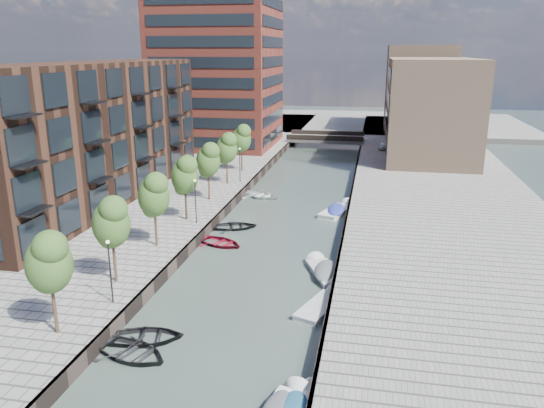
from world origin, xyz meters
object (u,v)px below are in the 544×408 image
(tree_3, at_px, (185,174))
(tree_6, at_px, (241,138))
(tree_1, at_px, (111,221))
(motorboat_4, at_px, (323,271))
(tree_4, at_px, (208,159))
(car, at_px, (383,146))
(sloop_3, at_px, (260,198))
(sloop_0, at_px, (132,356))
(motorboat_3, at_px, (338,210))
(sloop_1, at_px, (146,341))
(bridge, at_px, (326,138))
(tree_0, at_px, (49,261))
(sloop_4, at_px, (235,228))
(sloop_2, at_px, (220,245))
(motorboat_2, at_px, (324,305))
(tree_2, at_px, (154,194))
(tree_5, at_px, (226,147))

(tree_3, bearing_deg, tree_6, 90.00)
(tree_1, xyz_separation_m, motorboat_4, (13.55, 6.26, -5.11))
(tree_4, distance_m, car, 38.22)
(tree_3, bearing_deg, sloop_3, 70.12)
(sloop_0, distance_m, motorboat_3, 30.41)
(sloop_1, bearing_deg, motorboat_3, -33.81)
(tree_6, height_order, motorboat_4, tree_6)
(bridge, relative_size, sloop_0, 2.84)
(sloop_3, bearing_deg, tree_0, -165.71)
(tree_3, xyz_separation_m, sloop_4, (4.33, 1.08, -5.31))
(sloop_2, distance_m, sloop_3, 15.55)
(tree_4, distance_m, motorboat_3, 14.47)
(tree_6, relative_size, motorboat_2, 1.20)
(bridge, distance_m, sloop_3, 35.11)
(motorboat_3, bearing_deg, sloop_2, -129.07)
(tree_2, xyz_separation_m, sloop_0, (4.37, -13.97, -5.31))
(sloop_1, relative_size, motorboat_2, 0.89)
(sloop_0, bearing_deg, tree_3, 30.83)
(tree_0, distance_m, sloop_2, 18.88)
(bridge, bearing_deg, sloop_0, -93.47)
(tree_2, xyz_separation_m, sloop_4, (4.33, 8.08, -5.31))
(sloop_4, bearing_deg, sloop_0, 162.23)
(sloop_2, height_order, sloop_3, sloop_3)
(bridge, distance_m, tree_6, 27.63)
(tree_1, xyz_separation_m, tree_6, (0.00, 35.00, 0.00))
(tree_5, bearing_deg, bridge, 75.56)
(bridge, distance_m, tree_4, 41.08)
(motorboat_3, bearing_deg, tree_4, -175.63)
(tree_2, bearing_deg, sloop_4, 61.82)
(tree_3, bearing_deg, sloop_4, 13.98)
(sloop_0, distance_m, sloop_1, 1.65)
(tree_6, height_order, sloop_2, tree_6)
(tree_1, bearing_deg, sloop_4, 73.99)
(tree_4, distance_m, motorboat_2, 25.10)
(tree_3, xyz_separation_m, sloop_2, (4.24, -3.39, -5.31))
(sloop_4, xyz_separation_m, motorboat_2, (9.80, -14.16, 0.09))
(tree_6, height_order, sloop_4, tree_6)
(tree_2, height_order, sloop_4, tree_2)
(sloop_2, bearing_deg, car, 4.93)
(tree_2, xyz_separation_m, motorboat_4, (13.55, -0.74, -5.11))
(bridge, height_order, car, bridge)
(tree_5, bearing_deg, tree_6, 90.00)
(tree_2, distance_m, tree_4, 14.00)
(tree_1, relative_size, sloop_2, 1.40)
(motorboat_2, height_order, motorboat_4, motorboat_4)
(motorboat_3, bearing_deg, sloop_0, -107.48)
(bridge, bearing_deg, tree_5, -104.44)
(tree_1, xyz_separation_m, motorboat_3, (13.51, 22.03, -5.09))
(tree_5, xyz_separation_m, tree_6, (0.00, 7.00, 0.00))
(tree_2, distance_m, tree_5, 21.00)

